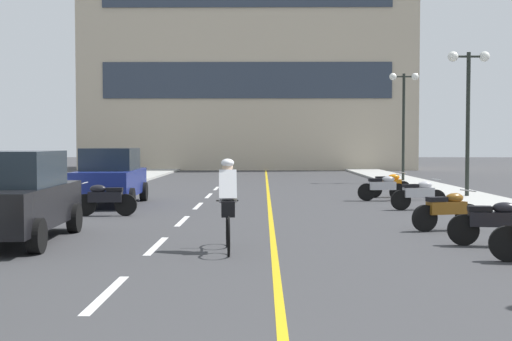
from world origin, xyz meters
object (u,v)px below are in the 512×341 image
object	(u,v)px
motorcycle_3	(494,222)
motorcycle_5	(105,199)
motorcycle_7	(383,187)
motorcycle_6	(419,194)
street_lamp_far	(404,102)
motorcycle_8	(389,185)
parked_car_near	(14,196)
street_lamp_mid	(468,90)
cyclist_rider	(228,203)
parked_car_mid	(111,176)
motorcycle_4	(447,210)

from	to	relation	value
motorcycle_3	motorcycle_5	bearing A→B (deg)	149.62
motorcycle_7	motorcycle_6	bearing A→B (deg)	-80.50
street_lamp_far	motorcycle_7	bearing A→B (deg)	-105.72
motorcycle_8	parked_car_near	bearing A→B (deg)	-131.29
street_lamp_mid	cyclist_rider	xyz separation A→B (m)	(-7.85, -11.17, -2.95)
motorcycle_7	parked_car_near	bearing A→B (deg)	-133.78
parked_car_near	motorcycle_8	bearing A→B (deg)	48.71
parked_car_mid	motorcycle_5	world-z (taller)	parked_car_mid
motorcycle_4	motorcycle_3	bearing A→B (deg)	-82.95
street_lamp_far	motorcycle_6	distance (m)	14.13
motorcycle_3	parked_car_mid	bearing A→B (deg)	138.17
street_lamp_mid	cyclist_rider	size ratio (longest dim) A/B	2.87
motorcycle_7	street_lamp_far	bearing A→B (deg)	74.28
parked_car_near	motorcycle_6	distance (m)	11.54
parked_car_mid	street_lamp_far	bearing A→B (deg)	45.04
parked_car_mid	parked_car_near	bearing A→B (deg)	-90.51
motorcycle_4	cyclist_rider	bearing A→B (deg)	-149.54
motorcycle_3	motorcycle_6	world-z (taller)	same
motorcycle_5	cyclist_rider	world-z (taller)	cyclist_rider
street_lamp_far	motorcycle_3	bearing A→B (deg)	-97.36
cyclist_rider	parked_car_near	bearing A→B (deg)	166.71
parked_car_mid	motorcycle_6	size ratio (longest dim) A/B	2.52
motorcycle_4	cyclist_rider	world-z (taller)	cyclist_rider
motorcycle_3	motorcycle_5	world-z (taller)	same
street_lamp_mid	motorcycle_3	bearing A→B (deg)	-104.78
parked_car_mid	motorcycle_8	xyz separation A→B (m)	(9.48, 2.95, -0.44)
parked_car_near	parked_car_mid	size ratio (longest dim) A/B	1.00
street_lamp_mid	motorcycle_7	size ratio (longest dim) A/B	2.98
parked_car_near	motorcycle_5	distance (m)	4.77
street_lamp_far	motorcycle_6	world-z (taller)	street_lamp_far
street_lamp_far	motorcycle_7	xyz separation A→B (m)	(-2.93, -10.41, -3.55)
motorcycle_7	motorcycle_8	bearing A→B (deg)	71.18
parked_car_mid	motorcycle_6	bearing A→B (deg)	-9.06
motorcycle_7	motorcycle_8	distance (m)	1.49
motorcycle_5	motorcycle_8	bearing A→B (deg)	34.77
street_lamp_far	motorcycle_6	xyz separation A→B (m)	(-2.42, -13.46, -3.55)
motorcycle_7	motorcycle_4	bearing A→B (deg)	-89.71
motorcycle_5	motorcycle_8	distance (m)	10.82
motorcycle_8	motorcycle_6	bearing A→B (deg)	-89.62
street_lamp_mid	motorcycle_8	distance (m)	4.32
street_lamp_far	street_lamp_mid	bearing A→B (deg)	-89.02
motorcycle_6	street_lamp_mid	bearing A→B (deg)	55.31
street_lamp_far	cyclist_rider	xyz separation A→B (m)	(-7.68, -20.89, -3.14)
parked_car_mid	motorcycle_4	world-z (taller)	parked_car_mid
motorcycle_3	motorcycle_5	distance (m)	10.11
motorcycle_4	parked_car_mid	bearing A→B (deg)	145.86
motorcycle_6	motorcycle_8	xyz separation A→B (m)	(-0.03, 4.46, 0.00)
street_lamp_far	motorcycle_4	distance (m)	18.64
street_lamp_mid	street_lamp_far	xyz separation A→B (m)	(-0.17, 9.72, 0.19)
street_lamp_far	parked_car_near	bearing A→B (deg)	-121.12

